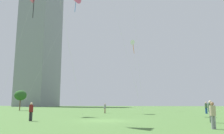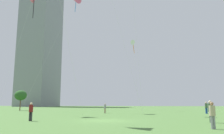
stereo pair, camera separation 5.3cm
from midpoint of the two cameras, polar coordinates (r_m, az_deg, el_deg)
The scene contains 9 objects.
ground at distance 21.46m, azimuth -1.60°, elevation -13.49°, with size 280.00×280.00×0.00m, color #4C7538.
person_standing_0 at distance 20.97m, azimuth 23.68°, elevation -9.92°, with size 0.41×0.41×1.84m.
person_standing_1 at distance 15.74m, azimuth 24.13°, elevation -10.67°, with size 0.37×0.37×1.68m.
person_standing_3 at distance 39.35m, azimuth 22.75°, elevation -9.32°, with size 0.41×0.41×1.86m.
person_standing_4 at distance 22.28m, azimuth -19.94°, elevation -10.30°, with size 0.37×0.37×1.68m.
person_standing_5 at distance 38.23m, azimuth -1.85°, elevation -10.26°, with size 0.36×0.36×1.62m.
kite_flying_0 at distance 54.33m, azimuth 5.44°, elevation 6.19°, with size 1.77×2.49×16.76m.
park_tree_0 at distance 57.57m, azimuth -22.24°, elevation -6.68°, with size 2.76×2.76×4.73m.
distant_highrise_0 at distance 145.35m, azimuth -17.73°, elevation 6.16°, with size 17.78×22.26×78.51m, color gray.
Camera 1 is at (3.56, -21.10, 1.56)m, focal length 36.00 mm.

